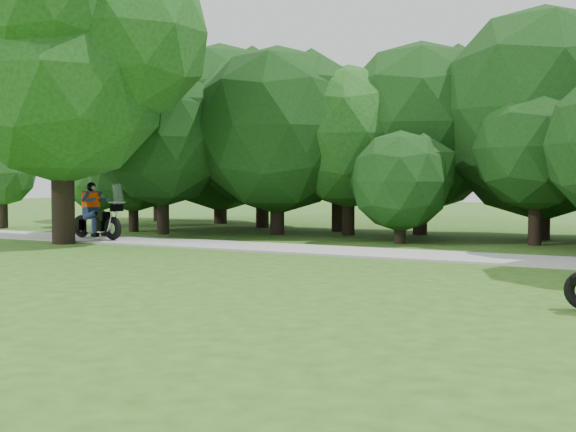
% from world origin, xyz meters
% --- Properties ---
extents(ground, '(100.00, 100.00, 0.00)m').
position_xyz_m(ground, '(0.00, 0.00, 0.00)').
color(ground, '#305117').
rests_on(ground, ground).
extents(walkway, '(60.00, 2.20, 0.06)m').
position_xyz_m(walkway, '(0.00, 8.00, 0.03)').
color(walkway, '#A8A8A2').
rests_on(walkway, ground).
extents(tree_line, '(38.65, 12.02, 7.81)m').
position_xyz_m(tree_line, '(-0.49, 14.65, 3.63)').
color(tree_line, black).
rests_on(tree_line, ground).
extents(big_tree_west, '(8.64, 6.56, 9.96)m').
position_xyz_m(big_tree_west, '(-10.54, 6.85, 5.76)').
color(big_tree_west, black).
rests_on(big_tree_west, ground).
extents(touring_motorcycle, '(2.35, 1.02, 1.80)m').
position_xyz_m(touring_motorcycle, '(-10.48, 7.80, 0.71)').
color(touring_motorcycle, black).
rests_on(touring_motorcycle, walkway).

